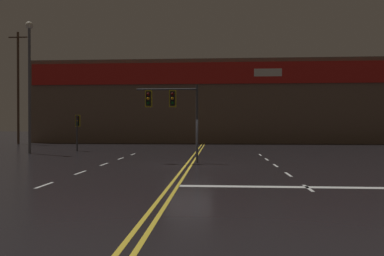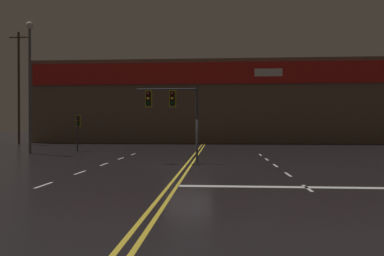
{
  "view_description": "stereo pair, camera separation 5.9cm",
  "coord_description": "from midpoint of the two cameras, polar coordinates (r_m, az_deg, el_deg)",
  "views": [
    {
      "loc": [
        1.55,
        -20.36,
        2.19
      ],
      "look_at": [
        0.0,
        2.82,
        2.0
      ],
      "focal_mm": 35.0,
      "sensor_mm": 36.0,
      "label": 1
    },
    {
      "loc": [
        1.61,
        -20.36,
        2.19
      ],
      "look_at": [
        0.0,
        2.82,
        2.0
      ],
      "focal_mm": 35.0,
      "sensor_mm": 36.0,
      "label": 2
    }
  ],
  "objects": [
    {
      "name": "traffic_signal_median",
      "position": [
        21.78,
        -3.18,
        3.64
      ],
      "size": [
        3.6,
        0.36,
        4.51
      ],
      "color": "#38383D",
      "rests_on": "ground"
    },
    {
      "name": "building_backdrop",
      "position": [
        49.12,
        2.13,
        3.79
      ],
      "size": [
        42.5,
        10.23,
        10.03
      ],
      "color": "brown",
      "rests_on": "ground"
    },
    {
      "name": "traffic_signal_corner_northwest",
      "position": [
        32.65,
        -16.96,
        0.49
      ],
      "size": [
        0.42,
        0.36,
        3.03
      ],
      "color": "#38383D",
      "rests_on": "ground"
    },
    {
      "name": "ground_plane",
      "position": [
        20.54,
        -0.47,
        -5.65
      ],
      "size": [
        200.0,
        200.0,
        0.0
      ],
      "primitive_type": "plane",
      "color": "black"
    },
    {
      "name": "streetlight_near_right",
      "position": [
        31.48,
        -23.44,
        8.08
      ],
      "size": [
        0.56,
        0.56,
        10.09
      ],
      "color": "#59595E",
      "rests_on": "ground"
    },
    {
      "name": "road_markings",
      "position": [
        19.21,
        1.82,
        -6.07
      ],
      "size": [
        13.99,
        60.0,
        0.01
      ],
      "color": "gold",
      "rests_on": "ground"
    },
    {
      "name": "utility_pole_row",
      "position": [
        41.76,
        -0.26,
        5.82
      ],
      "size": [
        46.01,
        0.26,
        12.84
      ],
      "color": "#4C3828",
      "rests_on": "ground"
    }
  ]
}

